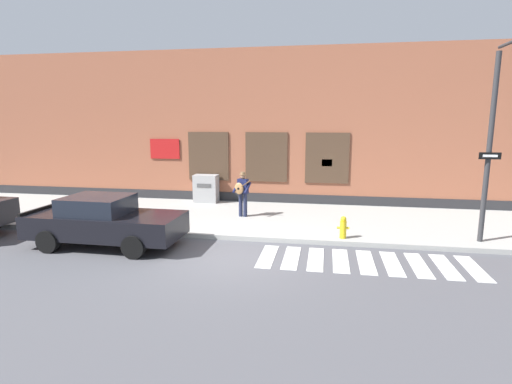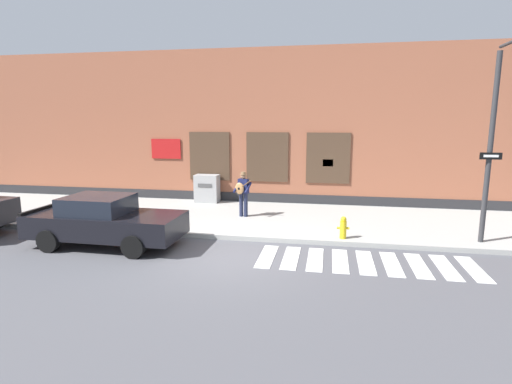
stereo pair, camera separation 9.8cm
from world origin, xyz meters
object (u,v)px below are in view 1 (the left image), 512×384
object	(u,v)px
utility_box	(206,188)
fire_hydrant	(343,227)
busker	(242,191)
traffic_light	(507,110)
red_car	(104,221)

from	to	relation	value
utility_box	fire_hydrant	distance (m)	7.47
busker	traffic_light	size ratio (longest dim) A/B	0.30
red_car	busker	bearing A→B (deg)	47.74
red_car	fire_hydrant	bearing A→B (deg)	12.28
busker	utility_box	bearing A→B (deg)	131.86
red_car	traffic_light	world-z (taller)	traffic_light
red_car	traffic_light	bearing A→B (deg)	5.37
red_car	busker	size ratio (longest dim) A/B	2.71
traffic_light	utility_box	distance (m)	11.64
utility_box	fire_hydrant	xyz separation A→B (m)	(5.83, -4.66, -0.27)
utility_box	red_car	bearing A→B (deg)	-101.69
red_car	busker	world-z (taller)	busker
busker	traffic_light	distance (m)	8.72
red_car	utility_box	size ratio (longest dim) A/B	3.77
busker	utility_box	xyz separation A→B (m)	(-2.16, 2.41, -0.37)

